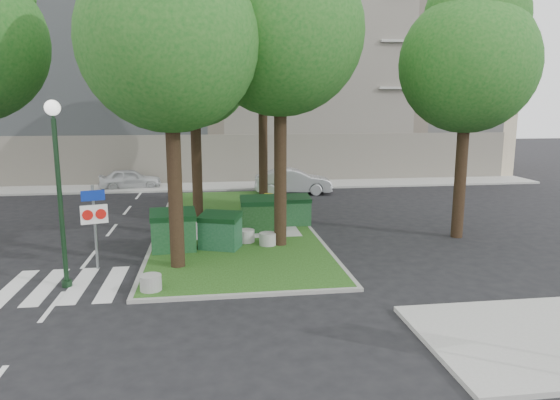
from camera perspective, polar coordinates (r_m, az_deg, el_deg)
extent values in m
plane|color=black|center=(13.62, -5.75, -10.96)|extent=(120.00, 120.00, 0.00)
cube|color=#1D4012|center=(21.26, -5.30, -2.83)|extent=(6.00, 16.00, 0.12)
cube|color=gray|center=(21.26, -5.30, -2.85)|extent=(6.30, 16.30, 0.10)
cube|color=#999993|center=(12.51, 27.39, -13.90)|extent=(5.00, 4.00, 0.12)
cube|color=#999993|center=(31.55, -7.15, 1.57)|extent=(42.00, 3.00, 0.12)
cube|color=silver|center=(15.38, -20.28, -9.00)|extent=(5.00, 3.00, 0.01)
cube|color=tan|center=(38.77, -7.63, 15.02)|extent=(41.00, 12.00, 16.00)
cylinder|color=black|center=(15.31, -11.98, 3.21)|extent=(0.44, 0.44, 6.16)
sphere|color=#165317|center=(15.30, -12.55, 17.23)|extent=(5.20, 5.20, 5.20)
cylinder|color=black|center=(17.41, 0.04, 5.24)|extent=(0.44, 0.44, 6.72)
sphere|color=#165317|center=(17.50, 0.04, 18.67)|extent=(5.60, 5.60, 5.60)
cylinder|color=black|center=(21.76, -9.53, 5.08)|extent=(0.44, 0.44, 5.88)
sphere|color=#165317|center=(21.71, -9.83, 14.49)|extent=(4.80, 4.80, 4.80)
sphere|color=#165317|center=(22.09, -9.13, 18.83)|extent=(3.60, 3.60, 3.60)
cylinder|color=black|center=(24.84, -1.95, 7.19)|extent=(0.44, 0.44, 7.00)
sphere|color=#165317|center=(24.95, -2.01, 16.98)|extent=(5.80, 5.80, 5.80)
sphere|color=#165317|center=(25.47, -1.38, 21.41)|extent=(4.35, 4.35, 4.35)
cylinder|color=black|center=(20.12, 20.03, 4.14)|extent=(0.44, 0.44, 5.88)
sphere|color=#165317|center=(20.07, 20.69, 14.30)|extent=(5.00, 5.00, 5.00)
sphere|color=#165317|center=(20.58, 21.51, 18.86)|extent=(3.75, 3.75, 3.75)
cube|color=#103C1A|center=(17.55, -12.09, -3.77)|extent=(1.57, 1.14, 1.16)
cube|color=black|center=(17.39, -12.17, -1.62)|extent=(1.63, 1.22, 0.34)
cube|color=#134124|center=(17.54, -6.84, -3.82)|extent=(1.56, 1.31, 1.04)
cube|color=black|center=(17.40, -6.89, -1.89)|extent=(1.62, 1.39, 0.30)
cube|color=#103611|center=(19.84, -2.37, -1.91)|extent=(1.46, 1.00, 1.13)
cube|color=black|center=(19.71, -2.39, -0.04)|extent=(1.51, 1.07, 0.33)
cube|color=#133D1B|center=(20.91, 1.60, -1.41)|extent=(1.32, 0.92, 1.02)
cube|color=black|center=(20.79, 1.61, 0.18)|extent=(1.37, 0.98, 0.29)
cylinder|color=gray|center=(14.06, -14.55, -9.12)|extent=(0.58, 0.58, 0.42)
cylinder|color=#969792|center=(17.88, -1.41, -4.47)|extent=(0.61, 0.61, 0.44)
cylinder|color=#ABAAA5|center=(18.30, -3.91, -4.11)|extent=(0.63, 0.63, 0.45)
cylinder|color=gold|center=(23.91, -1.32, -0.18)|extent=(0.44, 0.44, 0.76)
cylinder|color=black|center=(14.90, -23.80, -0.54)|extent=(0.13, 0.13, 4.69)
cylinder|color=black|center=(15.46, -23.17, -8.75)|extent=(0.28, 0.28, 0.19)
sphere|color=white|center=(14.66, -24.57, 9.57)|extent=(0.41, 0.41, 0.41)
cylinder|color=slate|center=(16.39, -20.38, -2.98)|extent=(0.11, 0.11, 2.66)
cube|color=navy|center=(16.19, -20.61, 0.50)|extent=(0.68, 0.23, 0.32)
cube|color=white|center=(16.30, -20.48, -1.53)|extent=(0.78, 0.26, 0.58)
cylinder|color=red|center=(16.34, -21.13, -1.54)|extent=(0.32, 0.12, 0.32)
cylinder|color=red|center=(16.26, -19.82, -1.51)|extent=(0.32, 0.12, 0.32)
imported|color=silver|center=(31.88, -16.75, 2.33)|extent=(3.84, 1.97, 1.25)
imported|color=#9FA2A7|center=(28.87, 1.51, 2.16)|extent=(4.58, 2.03, 1.46)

